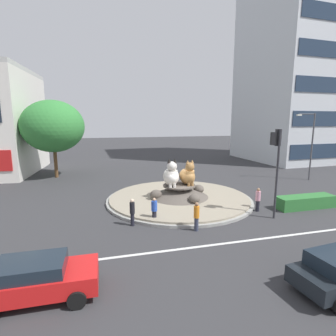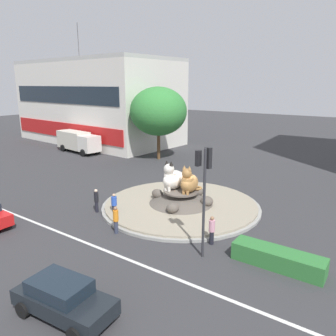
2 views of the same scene
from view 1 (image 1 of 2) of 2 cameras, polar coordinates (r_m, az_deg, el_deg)
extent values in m
plane|color=#333335|center=(21.56, 2.41, -6.92)|extent=(160.00, 160.00, 0.00)
cube|color=silver|center=(14.69, 11.82, -15.65)|extent=(112.00, 0.20, 0.01)
cylinder|color=gray|center=(21.54, 2.41, -6.69)|extent=(11.57, 11.57, 0.18)
cylinder|color=gray|center=(21.49, 2.41, -6.29)|extent=(11.11, 11.11, 0.13)
cone|color=#564F47|center=(21.34, 2.42, -4.89)|extent=(4.68, 4.68, 0.96)
cylinder|color=#564F47|center=(21.24, 2.43, -3.80)|extent=(2.57, 2.57, 0.12)
ellipsoid|color=#564F47|center=(22.45, 6.58, -4.52)|extent=(0.89, 0.97, 0.71)
ellipsoid|color=#564F47|center=(23.23, 1.59, -3.84)|extent=(0.99, 0.92, 0.79)
ellipsoid|color=#564F47|center=(20.64, -2.58, -5.72)|extent=(0.94, 0.68, 0.75)
ellipsoid|color=#564F47|center=(19.81, 5.71, -6.57)|extent=(0.85, 0.91, 0.68)
ellipsoid|color=silver|center=(20.91, 0.65, -1.88)|extent=(1.43, 2.04, 1.39)
cylinder|color=silver|center=(20.51, 0.81, -1.68)|extent=(1.00, 1.00, 0.87)
sphere|color=silver|center=(20.23, 0.87, 0.35)|extent=(0.77, 0.77, 0.77)
torus|color=silver|center=(21.84, 1.15, -2.86)|extent=(0.97, 0.97, 0.17)
cone|color=black|center=(20.19, 1.47, 1.60)|extent=(0.35, 0.35, 0.31)
cone|color=black|center=(20.13, 0.28, 1.58)|extent=(0.35, 0.35, 0.31)
cylinder|color=silver|center=(20.38, 1.38, -3.71)|extent=(0.24, 0.24, 0.35)
cylinder|color=silver|center=(20.34, 0.49, -3.74)|extent=(0.24, 0.24, 0.35)
ellipsoid|color=#9E703D|center=(21.34, 4.13, -1.80)|extent=(1.33, 1.89, 1.29)
cylinder|color=#9E703D|center=(21.00, 4.55, -1.60)|extent=(0.93, 0.93, 0.81)
sphere|color=#9E703D|center=(20.75, 4.74, 0.23)|extent=(0.71, 0.71, 0.71)
torus|color=#9E703D|center=(22.21, 3.98, -2.68)|extent=(0.95, 0.95, 0.16)
cone|color=#9E703D|center=(20.77, 5.24, 1.38)|extent=(0.32, 0.32, 0.29)
cone|color=#9E703D|center=(20.60, 4.27, 1.32)|extent=(0.32, 0.32, 0.29)
cylinder|color=#9E703D|center=(20.95, 5.24, -3.41)|extent=(0.23, 0.23, 0.32)
cylinder|color=#9E703D|center=(20.82, 4.52, -3.48)|extent=(0.23, 0.23, 0.32)
cylinder|color=#2D2D33|center=(18.32, 22.40, -1.41)|extent=(0.14, 0.14, 5.81)
cube|color=black|center=(18.21, 22.62, 6.08)|extent=(0.36, 0.30, 1.05)
sphere|color=red|center=(18.27, 22.58, 7.09)|extent=(0.18, 0.18, 0.18)
sphere|color=#392706|center=(18.29, 22.51, 6.10)|extent=(0.18, 0.18, 0.18)
sphere|color=black|center=(18.31, 22.44, 5.12)|extent=(0.18, 0.18, 0.18)
cube|color=black|center=(17.83, 21.60, 5.90)|extent=(0.25, 0.31, 0.80)
cube|color=silver|center=(49.31, 26.62, 22.25)|extent=(15.27, 15.01, 34.92)
cube|color=#233347|center=(43.19, 31.59, 3.19)|extent=(13.74, 0.73, 1.98)
cube|color=#233347|center=(42.99, 32.14, 8.97)|extent=(13.74, 0.73, 1.98)
cube|color=#2D7033|center=(22.04, 27.43, -6.49)|extent=(4.46, 1.20, 0.90)
cylinder|color=brown|center=(32.24, -23.00, 0.80)|extent=(0.37, 0.37, 3.04)
ellipsoid|color=#337F38|center=(31.87, -23.53, 8.23)|extent=(6.66, 6.66, 5.66)
cylinder|color=#4C4C51|center=(31.97, 28.55, 3.96)|extent=(0.16, 0.16, 7.08)
cylinder|color=#4C4C51|center=(31.49, 27.75, 10.24)|extent=(1.60, 0.55, 0.10)
cube|color=silver|center=(31.14, 26.36, 10.18)|extent=(0.50, 0.24, 0.16)
cylinder|color=black|center=(19.96, 18.70, -7.72)|extent=(0.26, 0.26, 0.78)
cylinder|color=pink|center=(19.76, 18.82, -5.70)|extent=(0.34, 0.34, 0.68)
sphere|color=#936B4C|center=(19.64, 18.90, -4.44)|extent=(0.22, 0.22, 0.22)
cylinder|color=black|center=(16.60, -7.65, -10.92)|extent=(0.23, 0.23, 0.79)
cylinder|color=black|center=(16.35, -7.72, -8.51)|extent=(0.31, 0.31, 0.69)
sphere|color=beige|center=(16.21, -7.76, -6.99)|extent=(0.23, 0.23, 0.23)
cylinder|color=#33384C|center=(15.84, 6.12, -11.93)|extent=(0.25, 0.25, 0.80)
cylinder|color=orange|center=(15.57, 6.17, -9.38)|extent=(0.33, 0.33, 0.70)
sphere|color=#936B4C|center=(15.43, 6.21, -7.76)|extent=(0.23, 0.23, 0.23)
cylinder|color=black|center=(17.09, -2.96, -10.31)|extent=(0.28, 0.28, 0.73)
cylinder|color=#284CB2|center=(16.87, -2.98, -8.15)|extent=(0.38, 0.38, 0.63)
sphere|color=tan|center=(16.74, -2.99, -6.79)|extent=(0.21, 0.21, 0.21)
cube|color=red|center=(11.35, -26.13, -21.01)|extent=(4.19, 1.87, 0.70)
cube|color=#19232D|center=(11.12, -27.49, -18.38)|extent=(2.35, 1.63, 0.46)
cylinder|color=black|center=(12.10, -18.25, -20.30)|extent=(0.64, 0.23, 0.64)
cylinder|color=black|center=(10.56, -19.01, -25.29)|extent=(0.64, 0.23, 0.64)
cylinder|color=black|center=(12.64, -31.59, -19.96)|extent=(0.64, 0.23, 0.64)
cylinder|color=black|center=(12.38, 26.18, -20.13)|extent=(0.66, 0.28, 0.64)
camera|label=2|loc=(18.64, 75.64, 10.30)|focal=35.23mm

